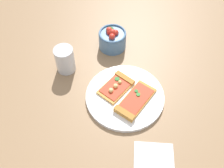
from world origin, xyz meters
TOP-DOWN VIEW (x-y plane):
  - ground_plane at (0.00, 0.00)m, footprint 2.40×2.40m
  - plate at (-0.01, -0.00)m, footprint 0.28×0.28m
  - pizza_slice_near at (-0.05, 0.02)m, footprint 0.10×0.17m
  - pizza_slice_far at (0.03, -0.02)m, footprint 0.11×0.14m
  - salad_bowl at (0.14, -0.21)m, footprint 0.11×0.11m
  - soda_glass at (0.24, -0.03)m, footprint 0.07×0.07m
  - paper_napkin at (-0.19, 0.18)m, footprint 0.16×0.18m

SIDE VIEW (x-z plane):
  - ground_plane at x=0.00m, z-range 0.00..0.00m
  - paper_napkin at x=-0.19m, z-range 0.00..0.00m
  - plate at x=-0.01m, z-range 0.00..0.01m
  - pizza_slice_near at x=-0.05m, z-range 0.01..0.03m
  - pizza_slice_far at x=0.03m, z-range 0.01..0.03m
  - salad_bowl at x=0.14m, z-range 0.00..0.09m
  - soda_glass at x=0.24m, z-range 0.00..0.10m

